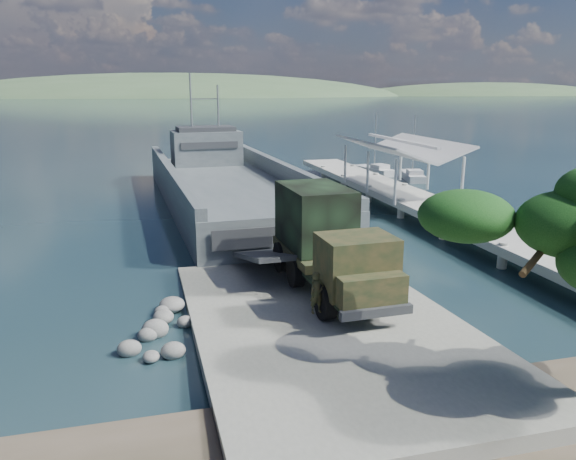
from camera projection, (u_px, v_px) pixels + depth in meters
The scene contains 10 objects.
ground at pixel (316, 320), 22.78m from camera, with size 1400.00×1400.00×0.00m, color #173139.
boat_ramp at pixel (324, 324), 21.79m from camera, with size 10.00×18.00×0.50m, color gray.
shoreline_rocks at pixel (160, 331), 21.74m from camera, with size 3.20×5.60×0.90m, color #5C5D5A, non-canonical shape.
distant_headlands at pixel (196, 96), 560.02m from camera, with size 1000.00×240.00×48.00m, color #3E5B38, non-canonical shape.
pier at pixel (405, 189), 43.16m from camera, with size 6.40×44.00×6.10m.
landing_craft at pixel (229, 193), 45.04m from camera, with size 11.06×38.42×11.31m.
military_truck at pixel (327, 241), 24.53m from camera, with size 3.35×9.39×4.30m.
soldier at pixel (317, 302), 21.15m from camera, with size 0.59×0.38×1.60m, color black.
sailboat_near at pixel (412, 176), 57.11m from camera, with size 2.86×5.69×6.66m.
sailboat_far at pixel (375, 171), 60.84m from camera, with size 2.88×5.78×6.77m.
Camera 1 is at (-6.46, -20.19, 9.19)m, focal length 35.00 mm.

